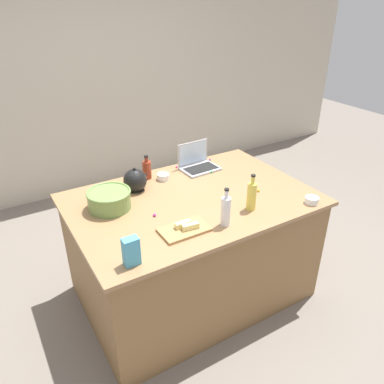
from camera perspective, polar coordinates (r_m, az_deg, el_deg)
The scene contains 21 objects.
ground_plane at distance 3.31m, azimuth 0.00°, elevation -14.65°, with size 12.00×12.00×0.00m, color slate.
wall_back at distance 4.69m, azimuth -15.48°, elevation 15.53°, with size 8.00×0.10×2.60m, color beige.
island_counter at distance 3.02m, azimuth 0.00°, elevation -8.36°, with size 1.77×1.20×0.90m.
laptop at distance 3.23m, azimuth 0.87°, elevation 4.36°, with size 0.32×0.24×0.22m.
mixing_bowl_large at distance 2.68m, azimuth -12.42°, elevation -1.07°, with size 0.31×0.31×0.13m.
bottle_oil at distance 2.62m, azimuth 9.01°, elevation -0.53°, with size 0.07×0.07×0.27m.
bottle_soy at distance 3.06m, azimuth -6.84°, elevation 3.44°, with size 0.07×0.07×0.20m.
bottle_vinegar at distance 2.42m, azimuth 5.07°, elevation -2.83°, with size 0.06×0.06×0.27m.
kettle at distance 2.89m, azimuth -8.59°, elevation 1.72°, with size 0.21×0.18×0.20m.
cutting_board at distance 2.41m, azimuth -1.19°, elevation -5.72°, with size 0.31×0.19×0.02m, color #AD7F4C.
butter_stick_left at distance 2.39m, azimuth -0.23°, elevation -5.21°, with size 0.11×0.04×0.04m, color #F4E58C.
butter_stick_right at distance 2.41m, azimuth -1.36°, elevation -4.90°, with size 0.11×0.04×0.04m, color #F4E58C.
ramekin_small at distance 3.05m, azimuth -4.38°, elevation 2.32°, with size 0.10×0.10×0.05m, color white.
ramekin_medium at distance 2.83m, azimuth 17.68°, elevation -1.19°, with size 0.10×0.10×0.05m, color white.
candy_bag at distance 2.12m, azimuth -9.20°, elevation -8.87°, with size 0.09×0.06×0.17m, color #4CA5CC.
candy_0 at distance 2.56m, azimuth -5.70°, elevation -3.49°, with size 0.02×0.02×0.02m, color #CC3399.
candy_1 at distance 3.25m, azimuth -2.37°, elevation 3.80°, with size 0.02×0.02×0.02m, color #CC3399.
candy_2 at distance 3.40m, azimuth 2.74°, elevation 4.93°, with size 0.02×0.02×0.02m, color #CC3399.
candy_3 at distance 2.90m, azimuth 10.04°, elevation 0.22°, with size 0.02×0.02×0.02m, color yellow.
candy_4 at distance 2.96m, azimuth -11.94°, elevation 0.49°, with size 0.01×0.01×0.01m, color yellow.
candy_5 at distance 3.16m, azimuth 2.89°, elevation 3.05°, with size 0.02×0.02×0.02m, color green.
Camera 1 is at (-1.25, -2.08, 2.25)m, focal length 35.23 mm.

